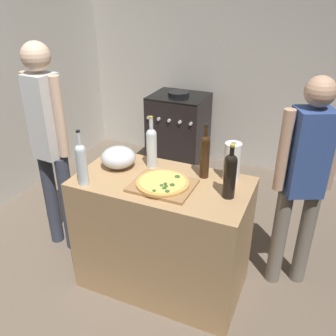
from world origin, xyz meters
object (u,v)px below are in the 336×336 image
object	(u,v)px
wine_bottle_dark	(152,146)
stove	(179,131)
wine_bottle_green	(205,154)
person_in_red	(304,176)
pizza	(163,183)
wine_bottle_amber	(82,163)
person_in_stripes	(49,140)
paper_towel_roll	(232,162)
wine_bottle_clear	(230,174)
mixing_bowl	(118,157)

from	to	relation	value
wine_bottle_dark	stove	size ratio (longest dim) A/B	0.40
wine_bottle_green	person_in_red	world-z (taller)	person_in_red
pizza	wine_bottle_dark	bearing A→B (deg)	128.76
wine_bottle_amber	wine_bottle_dark	bearing A→B (deg)	54.04
pizza	stove	distance (m)	2.17
wine_bottle_dark	person_in_red	xyz separation A→B (m)	(1.02, 0.24, -0.14)
wine_bottle_amber	person_in_stripes	size ratio (longest dim) A/B	0.22
wine_bottle_green	stove	xyz separation A→B (m)	(-0.89, 1.76, -0.61)
wine_bottle_amber	wine_bottle_dark	size ratio (longest dim) A/B	1.00
stove	wine_bottle_dark	bearing A→B (deg)	-74.12
pizza	paper_towel_roll	size ratio (longest dim) A/B	1.29
paper_towel_roll	wine_bottle_green	world-z (taller)	wine_bottle_green
wine_bottle_clear	wine_bottle_amber	bearing A→B (deg)	-166.08
wine_bottle_amber	wine_bottle_clear	size ratio (longest dim) A/B	1.08
paper_towel_roll	wine_bottle_clear	xyz separation A→B (m)	(0.04, -0.22, 0.03)
paper_towel_roll	stove	xyz separation A→B (m)	(-1.07, 1.72, -0.57)
paper_towel_roll	person_in_red	bearing A→B (deg)	24.06
mixing_bowl	wine_bottle_clear	size ratio (longest dim) A/B	0.70
wine_bottle_amber	person_in_stripes	distance (m)	0.64
stove	person_in_stripes	xyz separation A→B (m)	(-0.34, -1.84, 0.54)
mixing_bowl	wine_bottle_green	world-z (taller)	wine_bottle_green
person_in_red	person_in_stripes	bearing A→B (deg)	-170.07
wine_bottle_amber	stove	world-z (taller)	wine_bottle_amber
pizza	person_in_stripes	distance (m)	1.05
mixing_bowl	stove	distance (m)	1.96
wine_bottle_green	paper_towel_roll	bearing A→B (deg)	12.11
wine_bottle_clear	person_in_red	world-z (taller)	person_in_red
person_in_stripes	paper_towel_roll	bearing A→B (deg)	5.05
mixing_bowl	wine_bottle_dark	bearing A→B (deg)	26.36
person_in_red	wine_bottle_amber	bearing A→B (deg)	-153.72
pizza	wine_bottle_amber	size ratio (longest dim) A/B	0.91
wine_bottle_amber	mixing_bowl	bearing A→B (deg)	74.39
wine_bottle_clear	wine_bottle_dark	bearing A→B (deg)	163.19
pizza	wine_bottle_green	bearing A→B (deg)	50.19
wine_bottle_amber	person_in_stripes	bearing A→B (deg)	149.01
paper_towel_roll	stove	world-z (taller)	paper_towel_roll
stove	paper_towel_roll	bearing A→B (deg)	-58.10
pizza	wine_bottle_amber	bearing A→B (deg)	-160.69
mixing_bowl	wine_bottle_amber	bearing A→B (deg)	-105.61
wine_bottle_amber	wine_bottle_clear	xyz separation A→B (m)	(0.91, 0.23, 0.00)
mixing_bowl	wine_bottle_clear	world-z (taller)	wine_bottle_clear
wine_bottle_green	person_in_red	distance (m)	0.69
pizza	wine_bottle_amber	distance (m)	0.54
pizza	stove	bearing A→B (deg)	109.12
wine_bottle_clear	wine_bottle_dark	world-z (taller)	wine_bottle_dark
wine_bottle_amber	wine_bottle_clear	distance (m)	0.94
mixing_bowl	person_in_red	size ratio (longest dim) A/B	0.16
wine_bottle_green	person_in_stripes	world-z (taller)	person_in_stripes
mixing_bowl	wine_bottle_green	size ratio (longest dim) A/B	0.65
wine_bottle_amber	wine_bottle_clear	bearing A→B (deg)	13.92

